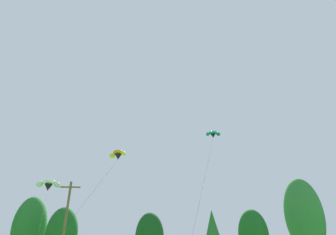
{
  "coord_description": "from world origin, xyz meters",
  "views": [
    {
      "loc": [
        1.4,
        -2.34,
        2.19
      ],
      "look_at": [
        3.0,
        22.11,
        14.41
      ],
      "focal_mm": 31.24,
      "sensor_mm": 36.0,
      "label": 1
    }
  ],
  "objects_px": {
    "utility_pole": "(64,228)",
    "parafoil_kite_far_white": "(48,185)",
    "parafoil_kite_high_orange": "(118,155)",
    "parafoil_kite_mid_teal": "(213,134)"
  },
  "relations": [
    {
      "from": "parafoil_kite_high_orange",
      "to": "parafoil_kite_far_white",
      "type": "bearing_deg",
      "value": 161.17
    },
    {
      "from": "utility_pole",
      "to": "parafoil_kite_high_orange",
      "type": "bearing_deg",
      "value": 35.57
    },
    {
      "from": "parafoil_kite_high_orange",
      "to": "parafoil_kite_far_white",
      "type": "xyz_separation_m",
      "value": [
        -9.14,
        3.12,
        -3.3
      ]
    },
    {
      "from": "parafoil_kite_far_white",
      "to": "parafoil_kite_mid_teal",
      "type": "bearing_deg",
      "value": 11.49
    },
    {
      "from": "parafoil_kite_high_orange",
      "to": "parafoil_kite_far_white",
      "type": "height_order",
      "value": "parafoil_kite_high_orange"
    },
    {
      "from": "utility_pole",
      "to": "parafoil_kite_high_orange",
      "type": "relative_size",
      "value": 0.72
    },
    {
      "from": "utility_pole",
      "to": "parafoil_kite_far_white",
      "type": "bearing_deg",
      "value": 125.74
    },
    {
      "from": "parafoil_kite_high_orange",
      "to": "parafoil_kite_far_white",
      "type": "distance_m",
      "value": 10.2
    },
    {
      "from": "parafoil_kite_mid_teal",
      "to": "parafoil_kite_far_white",
      "type": "distance_m",
      "value": 26.16
    },
    {
      "from": "parafoil_kite_mid_teal",
      "to": "parafoil_kite_high_orange",
      "type": "bearing_deg",
      "value": -151.43
    }
  ]
}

